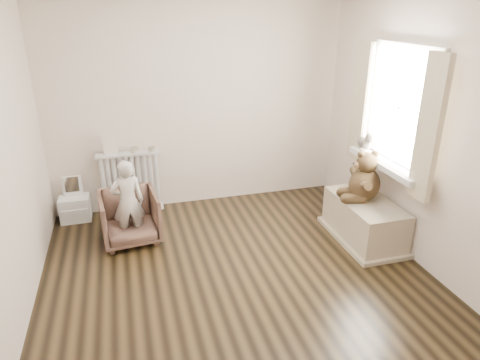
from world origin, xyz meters
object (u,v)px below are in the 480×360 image
object	(u,v)px
teddy_bear	(365,181)
child	(128,202)
toy_vanity	(74,199)
armchair	(130,218)
toy_bench	(364,222)
plush_cat	(366,141)
radiator	(131,183)

from	to	relation	value
teddy_bear	child	bearing A→B (deg)	179.78
toy_vanity	teddy_bear	xyz separation A→B (m)	(3.05, -1.27, 0.40)
toy_vanity	child	bearing A→B (deg)	-49.52
armchair	toy_bench	xyz separation A→B (m)	(2.45, -0.65, -0.08)
toy_vanity	plush_cat	distance (m)	3.43
toy_vanity	child	world-z (taller)	child
toy_bench	toy_vanity	bearing A→B (deg)	156.72
radiator	plush_cat	distance (m)	2.79
child	radiator	bearing A→B (deg)	-99.16
radiator	teddy_bear	world-z (taller)	teddy_bear
armchair	plush_cat	distance (m)	2.71
armchair	toy_vanity	bearing A→B (deg)	127.07
radiator	plush_cat	world-z (taller)	plush_cat
armchair	child	bearing A→B (deg)	-95.44
toy_bench	teddy_bear	bearing A→B (deg)	114.84
toy_vanity	toy_bench	world-z (taller)	toy_vanity
radiator	toy_vanity	distance (m)	0.68
toy_vanity	child	size ratio (longest dim) A/B	0.58
armchair	teddy_bear	xyz separation A→B (m)	(2.43, -0.60, 0.39)
armchair	teddy_bear	bearing A→B (deg)	-19.32
armchair	plush_cat	size ratio (longest dim) A/B	2.40
child	plush_cat	bearing A→B (deg)	169.57
child	toy_bench	bearing A→B (deg)	160.87
child	toy_vanity	bearing A→B (deg)	-54.97
child	plush_cat	distance (m)	2.65
toy_vanity	toy_bench	size ratio (longest dim) A/B	0.56
teddy_bear	toy_bench	bearing A→B (deg)	-52.62
radiator	child	bearing A→B (deg)	-93.71
radiator	toy_bench	distance (m)	2.76
toy_vanity	radiator	bearing A→B (deg)	2.58
armchair	teddy_bear	size ratio (longest dim) A/B	1.12
toy_vanity	plush_cat	xyz separation A→B (m)	(3.21, -0.95, 0.72)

